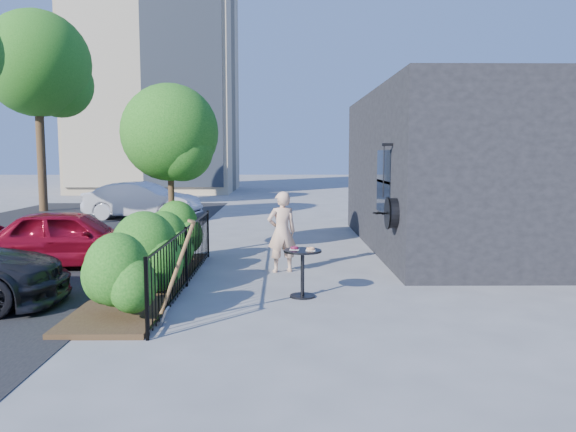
{
  "coord_description": "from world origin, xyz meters",
  "views": [
    {
      "loc": [
        0.25,
        -10.06,
        2.38
      ],
      "look_at": [
        0.36,
        0.87,
        1.2
      ],
      "focal_mm": 35.0,
      "sensor_mm": 36.0,
      "label": 1
    }
  ],
  "objects_px": {
    "patio_tree": "(173,138)",
    "car_silver": "(143,201)",
    "shovel": "(175,278)",
    "street_tree_far": "(38,70)",
    "cafe_table": "(303,265)",
    "car_red": "(71,238)",
    "woman": "(282,232)"
  },
  "relations": [
    {
      "from": "car_red",
      "to": "street_tree_far",
      "type": "bearing_deg",
      "value": 19.48
    },
    {
      "from": "street_tree_far",
      "to": "car_silver",
      "type": "bearing_deg",
      "value": -31.29
    },
    {
      "from": "cafe_table",
      "to": "car_red",
      "type": "distance_m",
      "value": 5.51
    },
    {
      "from": "street_tree_far",
      "to": "car_silver",
      "type": "xyz_separation_m",
      "value": [
        4.94,
        -3.0,
        -5.22
      ]
    },
    {
      "from": "cafe_table",
      "to": "shovel",
      "type": "height_order",
      "value": "shovel"
    },
    {
      "from": "car_silver",
      "to": "street_tree_far",
      "type": "bearing_deg",
      "value": 67.69
    },
    {
      "from": "patio_tree",
      "to": "shovel",
      "type": "xyz_separation_m",
      "value": [
        0.98,
        -5.11,
        -2.09
      ]
    },
    {
      "from": "cafe_table",
      "to": "car_red",
      "type": "height_order",
      "value": "car_red"
    },
    {
      "from": "street_tree_far",
      "to": "cafe_table",
      "type": "height_order",
      "value": "street_tree_far"
    },
    {
      "from": "woman",
      "to": "shovel",
      "type": "bearing_deg",
      "value": 51.44
    },
    {
      "from": "patio_tree",
      "to": "shovel",
      "type": "height_order",
      "value": "patio_tree"
    },
    {
      "from": "patio_tree",
      "to": "woman",
      "type": "distance_m",
      "value": 3.47
    },
    {
      "from": "car_red",
      "to": "car_silver",
      "type": "bearing_deg",
      "value": -1.02
    },
    {
      "from": "car_red",
      "to": "car_silver",
      "type": "relative_size",
      "value": 0.87
    },
    {
      "from": "shovel",
      "to": "street_tree_far",
      "type": "bearing_deg",
      "value": 118.01
    },
    {
      "from": "shovel",
      "to": "car_silver",
      "type": "xyz_separation_m",
      "value": [
        -3.73,
        13.31,
        0.02
      ]
    },
    {
      "from": "patio_tree",
      "to": "street_tree_far",
      "type": "relative_size",
      "value": 0.48
    },
    {
      "from": "shovel",
      "to": "car_red",
      "type": "xyz_separation_m",
      "value": [
        -3.0,
        4.19,
        -0.05
      ]
    },
    {
      "from": "cafe_table",
      "to": "shovel",
      "type": "relative_size",
      "value": 0.56
    },
    {
      "from": "street_tree_far",
      "to": "car_red",
      "type": "distance_m",
      "value": 14.39
    },
    {
      "from": "patio_tree",
      "to": "car_silver",
      "type": "bearing_deg",
      "value": 108.6
    },
    {
      "from": "woman",
      "to": "patio_tree",
      "type": "bearing_deg",
      "value": -46.95
    },
    {
      "from": "cafe_table",
      "to": "woman",
      "type": "distance_m",
      "value": 2.12
    },
    {
      "from": "street_tree_far",
      "to": "cafe_table",
      "type": "xyz_separation_m",
      "value": [
        10.52,
        -14.74,
        -5.36
      ]
    },
    {
      "from": "woman",
      "to": "car_silver",
      "type": "bearing_deg",
      "value": -77.8
    },
    {
      "from": "cafe_table",
      "to": "patio_tree",
      "type": "bearing_deg",
      "value": 128.57
    },
    {
      "from": "patio_tree",
      "to": "car_red",
      "type": "height_order",
      "value": "patio_tree"
    },
    {
      "from": "woman",
      "to": "car_red",
      "type": "height_order",
      "value": "woman"
    },
    {
      "from": "patio_tree",
      "to": "car_silver",
      "type": "relative_size",
      "value": 0.93
    },
    {
      "from": "woman",
      "to": "car_red",
      "type": "xyz_separation_m",
      "value": [
        -4.5,
        0.55,
        -0.2
      ]
    },
    {
      "from": "patio_tree",
      "to": "street_tree_far",
      "type": "height_order",
      "value": "street_tree_far"
    },
    {
      "from": "patio_tree",
      "to": "cafe_table",
      "type": "relative_size",
      "value": 4.59
    }
  ]
}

